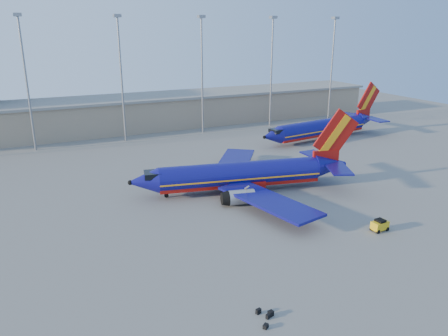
# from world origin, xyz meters

# --- Properties ---
(ground) EXTENTS (220.00, 220.00, 0.00)m
(ground) POSITION_xyz_m (0.00, 0.00, 0.00)
(ground) COLOR slate
(ground) RESTS_ON ground
(terminal_building) EXTENTS (122.00, 16.00, 8.50)m
(terminal_building) POSITION_xyz_m (10.00, 58.00, 4.32)
(terminal_building) COLOR gray
(terminal_building) RESTS_ON ground
(light_mast_row) EXTENTS (101.60, 1.60, 28.65)m
(light_mast_row) POSITION_xyz_m (5.00, 46.00, 17.55)
(light_mast_row) COLOR gray
(light_mast_row) RESTS_ON ground
(aircraft_main) EXTENTS (38.23, 36.41, 13.08)m
(aircraft_main) POSITION_xyz_m (5.07, 4.05, 2.79)
(aircraft_main) COLOR navy
(aircraft_main) RESTS_ON ground
(aircraft_second) EXTENTS (37.61, 14.56, 12.77)m
(aircraft_second) POSITION_xyz_m (38.69, 27.06, 2.93)
(aircraft_second) COLOR navy
(aircraft_second) RESTS_ON ground
(baggage_tug) EXTENTS (2.35, 1.51, 1.63)m
(baggage_tug) POSITION_xyz_m (14.30, -16.88, 0.85)
(baggage_tug) COLOR gold
(baggage_tug) RESTS_ON ground
(luggage_pile) EXTENTS (1.94, 2.62, 0.52)m
(luggage_pile) POSITION_xyz_m (-8.77, -26.40, 0.24)
(luggage_pile) COLOR black
(luggage_pile) RESTS_ON ground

